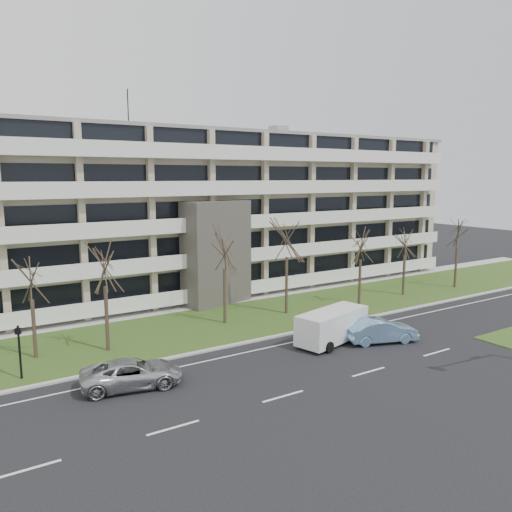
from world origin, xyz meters
TOP-DOWN VIEW (x-y plane):
  - ground at (0.00, 0.00)m, footprint 160.00×160.00m
  - grass_verge at (0.00, 13.00)m, footprint 90.00×10.00m
  - curb at (0.00, 8.00)m, footprint 90.00×0.35m
  - sidewalk at (0.00, 18.50)m, footprint 90.00×2.00m
  - lane_edge_line at (0.00, 6.50)m, footprint 90.00×0.12m
  - apartment_building at (-0.01, 25.32)m, footprint 60.50×15.10m
  - silver_pickup at (-12.08, 5.27)m, footprint 5.71×3.51m
  - blue_sedan at (4.45, 3.35)m, footprint 5.15×3.17m
  - white_van at (1.70, 5.10)m, footprint 5.97×3.38m
  - pedestrian_signal at (-16.93, 9.49)m, footprint 0.35×0.32m
  - tree_1 at (-15.72, 12.56)m, footprint 3.30×3.30m
  - tree_2 at (-11.59, 11.48)m, footprint 3.77×3.77m
  - tree_3 at (-2.33, 12.78)m, footprint 3.81×3.81m
  - tree_4 at (3.21, 12.50)m, footprint 4.17×4.17m
  - tree_5 at (10.34, 11.51)m, footprint 3.53×3.53m
  - tree_6 at (16.28, 11.83)m, footprint 3.41×3.41m
  - tree_7 at (23.13, 11.22)m, footprint 3.86×3.86m

SIDE VIEW (x-z plane):
  - ground at x=0.00m, z-range 0.00..0.00m
  - lane_edge_line at x=0.00m, z-range 0.00..0.01m
  - grass_verge at x=0.00m, z-range 0.00..0.06m
  - sidewalk at x=0.00m, z-range 0.00..0.08m
  - curb at x=0.00m, z-range 0.00..0.12m
  - silver_pickup at x=-12.08m, z-range 0.00..1.48m
  - blue_sedan at x=4.45m, z-range 0.00..1.60m
  - white_van at x=1.70m, z-range 0.22..2.40m
  - pedestrian_signal at x=-16.93m, z-range 0.42..3.49m
  - tree_1 at x=-15.72m, z-range 1.82..8.41m
  - tree_6 at x=16.28m, z-range 1.89..8.70m
  - tree_5 at x=10.34m, z-range 1.96..9.02m
  - tree_2 at x=-11.59m, z-range 2.09..9.64m
  - tree_3 at x=-2.33m, z-range 2.11..9.72m
  - tree_7 at x=23.13m, z-range 2.14..9.86m
  - tree_4 at x=3.21m, z-range 2.32..10.67m
  - apartment_building at x=-0.01m, z-range -1.76..16.99m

